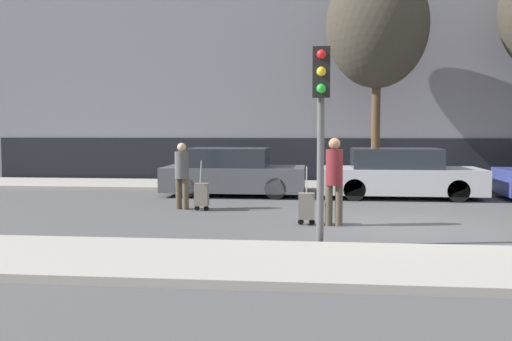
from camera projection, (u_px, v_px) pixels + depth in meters
name	position (u px, v px, depth m)	size (l,w,h in m)	color
ground_plane	(394.00, 225.00, 11.57)	(80.00, 80.00, 0.00)	#4C4C4F
sidewalk_near	(430.00, 266.00, 7.85)	(28.00, 2.50, 0.12)	#A39E93
sidewalk_far	(365.00, 187.00, 18.50)	(28.00, 3.00, 0.12)	#A39E93
building_facade	(360.00, 19.00, 21.25)	(28.00, 2.07, 12.06)	slate
parked_car_0	(233.00, 173.00, 16.63)	(4.08, 1.88, 1.38)	#4C5156
parked_car_1	(400.00, 175.00, 16.05)	(4.38, 1.90, 1.40)	#B7BABF
pedestrian_left	(182.00, 172.00, 13.73)	(0.34, 0.34, 1.61)	#4C4233
trolley_left	(202.00, 195.00, 13.53)	(0.34, 0.29, 1.19)	slate
pedestrian_right	(334.00, 176.00, 11.38)	(0.35, 0.34, 1.77)	#4C4233
trolley_right	(307.00, 206.00, 11.53)	(0.34, 0.29, 1.19)	slate
traffic_light	(321.00, 105.00, 9.21)	(0.28, 0.47, 3.25)	#515154
bare_tree_down_street	(377.00, 26.00, 18.23)	(3.27, 3.27, 7.12)	#4C3826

